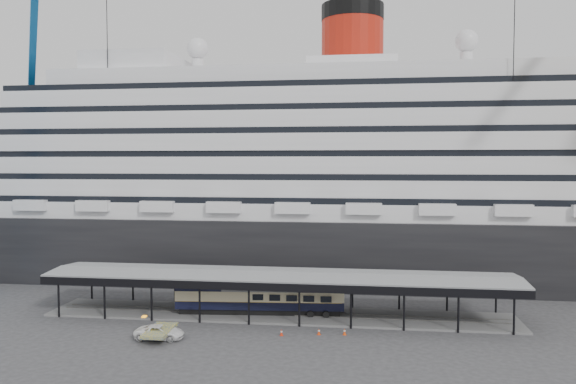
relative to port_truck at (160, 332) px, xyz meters
name	(u,v)px	position (x,y,z in m)	size (l,w,h in m)	color
ground	(273,328)	(11.08, 5.49, -0.71)	(200.00, 200.00, 0.00)	#333336
cruise_ship	(304,163)	(11.12, 37.49, 17.64)	(130.00, 30.00, 43.90)	black
platform_canopy	(279,296)	(11.08, 10.49, 1.65)	(56.00, 9.18, 5.30)	slate
port_truck	(160,332)	(0.00, 0.00, 0.00)	(2.36, 5.12, 1.42)	white
pullman_carriage	(260,295)	(8.70, 10.49, 1.72)	(20.34, 4.22, 19.83)	black
traffic_cone_left	(281,332)	(12.45, 2.84, -0.37)	(0.46, 0.46, 0.70)	red
traffic_cone_mid	(319,332)	(16.39, 3.65, -0.36)	(0.45, 0.45, 0.70)	red
traffic_cone_right	(345,332)	(19.11, 3.98, -0.35)	(0.40, 0.40, 0.72)	#E1460C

